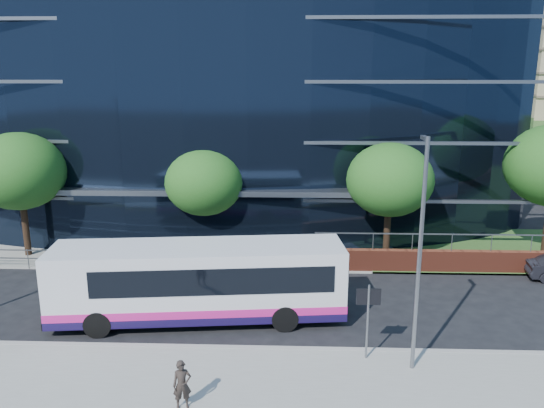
{
  "coord_description": "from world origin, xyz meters",
  "views": [
    {
      "loc": [
        1.78,
        -18.77,
        10.06
      ],
      "look_at": [
        0.78,
        8.0,
        3.41
      ],
      "focal_mm": 35.0,
      "sensor_mm": 36.0,
      "label": 1
    }
  ],
  "objects_px": {
    "tree_dist_e": "(496,125)",
    "city_bus": "(201,281)",
    "street_sign": "(368,306)",
    "tree_far_c": "(390,180)",
    "tree_far_b": "(204,183)",
    "tree_far_a": "(19,171)",
    "pedestrian_b": "(182,385)",
    "streetlight_east": "(420,250)"
  },
  "relations": [
    {
      "from": "city_bus",
      "to": "pedestrian_b",
      "type": "relative_size",
      "value": 7.84
    },
    {
      "from": "tree_far_c",
      "to": "streetlight_east",
      "type": "bearing_deg",
      "value": -95.11
    },
    {
      "from": "tree_far_b",
      "to": "city_bus",
      "type": "distance_m",
      "value": 8.46
    },
    {
      "from": "city_bus",
      "to": "street_sign",
      "type": "bearing_deg",
      "value": -31.82
    },
    {
      "from": "tree_far_c",
      "to": "tree_dist_e",
      "type": "height_order",
      "value": "same"
    },
    {
      "from": "tree_far_a",
      "to": "tree_far_c",
      "type": "height_order",
      "value": "tree_far_a"
    },
    {
      "from": "city_bus",
      "to": "tree_far_a",
      "type": "bearing_deg",
      "value": 139.85
    },
    {
      "from": "tree_dist_e",
      "to": "pedestrian_b",
      "type": "bearing_deg",
      "value": -119.66
    },
    {
      "from": "tree_dist_e",
      "to": "pedestrian_b",
      "type": "relative_size",
      "value": 4.2
    },
    {
      "from": "tree_far_a",
      "to": "street_sign",
      "type": "bearing_deg",
      "value": -31.17
    },
    {
      "from": "tree_far_c",
      "to": "streetlight_east",
      "type": "height_order",
      "value": "streetlight_east"
    },
    {
      "from": "tree_far_a",
      "to": "tree_far_c",
      "type": "relative_size",
      "value": 1.07
    },
    {
      "from": "street_sign",
      "to": "streetlight_east",
      "type": "relative_size",
      "value": 0.35
    },
    {
      "from": "tree_far_a",
      "to": "streetlight_east",
      "type": "bearing_deg",
      "value": -30.46
    },
    {
      "from": "tree_far_a",
      "to": "tree_far_b",
      "type": "relative_size",
      "value": 1.15
    },
    {
      "from": "tree_far_b",
      "to": "streetlight_east",
      "type": "xyz_separation_m",
      "value": [
        9.0,
        -11.67,
        0.23
      ]
    },
    {
      "from": "pedestrian_b",
      "to": "tree_far_b",
      "type": "bearing_deg",
      "value": 80.16
    },
    {
      "from": "street_sign",
      "to": "tree_far_a",
      "type": "distance_m",
      "value": 20.63
    },
    {
      "from": "tree_far_c",
      "to": "pedestrian_b",
      "type": "distance_m",
      "value": 16.51
    },
    {
      "from": "tree_far_b",
      "to": "streetlight_east",
      "type": "distance_m",
      "value": 14.74
    },
    {
      "from": "street_sign",
      "to": "tree_dist_e",
      "type": "height_order",
      "value": "tree_dist_e"
    },
    {
      "from": "street_sign",
      "to": "tree_far_a",
      "type": "height_order",
      "value": "tree_far_a"
    },
    {
      "from": "tree_far_a",
      "to": "pedestrian_b",
      "type": "bearing_deg",
      "value": -49.92
    },
    {
      "from": "street_sign",
      "to": "streetlight_east",
      "type": "xyz_separation_m",
      "value": [
        1.5,
        -0.59,
        2.29
      ]
    },
    {
      "from": "tree_far_c",
      "to": "tree_dist_e",
      "type": "relative_size",
      "value": 1.0
    },
    {
      "from": "tree_dist_e",
      "to": "pedestrian_b",
      "type": "distance_m",
      "value": 51.58
    },
    {
      "from": "tree_far_b",
      "to": "streetlight_east",
      "type": "height_order",
      "value": "streetlight_east"
    },
    {
      "from": "tree_far_a",
      "to": "pedestrian_b",
      "type": "relative_size",
      "value": 4.5
    },
    {
      "from": "tree_far_b",
      "to": "tree_far_c",
      "type": "xyz_separation_m",
      "value": [
        10.0,
        -0.5,
        0.33
      ]
    },
    {
      "from": "street_sign",
      "to": "city_bus",
      "type": "bearing_deg",
      "value": 154.28
    },
    {
      "from": "pedestrian_b",
      "to": "city_bus",
      "type": "bearing_deg",
      "value": 77.9
    },
    {
      "from": "tree_far_c",
      "to": "tree_far_b",
      "type": "bearing_deg",
      "value": 177.14
    },
    {
      "from": "tree_far_a",
      "to": "tree_far_c",
      "type": "xyz_separation_m",
      "value": [
        20.0,
        0.0,
        -0.33
      ]
    },
    {
      "from": "street_sign",
      "to": "tree_far_a",
      "type": "relative_size",
      "value": 0.4
    },
    {
      "from": "tree_far_a",
      "to": "tree_dist_e",
      "type": "relative_size",
      "value": 1.07
    },
    {
      "from": "tree_dist_e",
      "to": "city_bus",
      "type": "bearing_deg",
      "value": -123.91
    },
    {
      "from": "tree_far_c",
      "to": "streetlight_east",
      "type": "xyz_separation_m",
      "value": [
        -1.0,
        -11.17,
        -0.1
      ]
    },
    {
      "from": "tree_dist_e",
      "to": "city_bus",
      "type": "height_order",
      "value": "tree_dist_e"
    },
    {
      "from": "street_sign",
      "to": "tree_far_c",
      "type": "distance_m",
      "value": 11.14
    },
    {
      "from": "tree_far_c",
      "to": "streetlight_east",
      "type": "distance_m",
      "value": 11.22
    },
    {
      "from": "city_bus",
      "to": "tree_far_b",
      "type": "bearing_deg",
      "value": 91.81
    },
    {
      "from": "tree_far_b",
      "to": "street_sign",
      "type": "bearing_deg",
      "value": -55.92
    }
  ]
}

